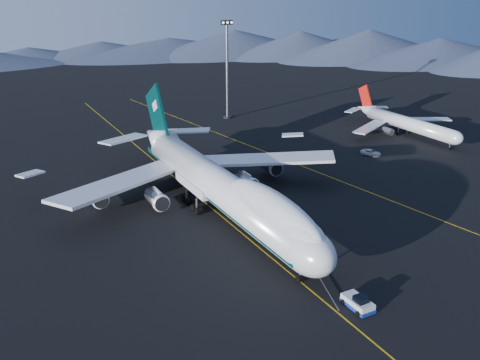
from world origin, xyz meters
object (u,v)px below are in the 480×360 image
service_van (371,153)px  floodlight_mast (227,70)px  pushback_tug (358,303)px  second_jet (405,123)px  boeing_747 (219,185)px

service_van → floodlight_mast: floodlight_mast is taller
pushback_tug → second_jet: bearing=41.9°
boeing_747 → pushback_tug: (3.00, -35.61, -5.17)m
second_jet → service_van: size_ratio=7.98×
boeing_747 → floodlight_mast: 75.87m
pushback_tug → service_van: pushback_tug is taller
second_jet → service_van: second_jet is taller
service_van → pushback_tug: bearing=-154.2°
pushback_tug → floodlight_mast: (32.00, 102.29, 14.43)m
floodlight_mast → second_jet: bearing=-49.9°
boeing_747 → pushback_tug: size_ratio=15.44×
second_jet → floodlight_mast: 55.29m
boeing_747 → service_van: size_ratio=14.34×
boeing_747 → second_jet: (69.83, 25.33, -2.34)m
pushback_tug → second_jet: second_jet is taller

